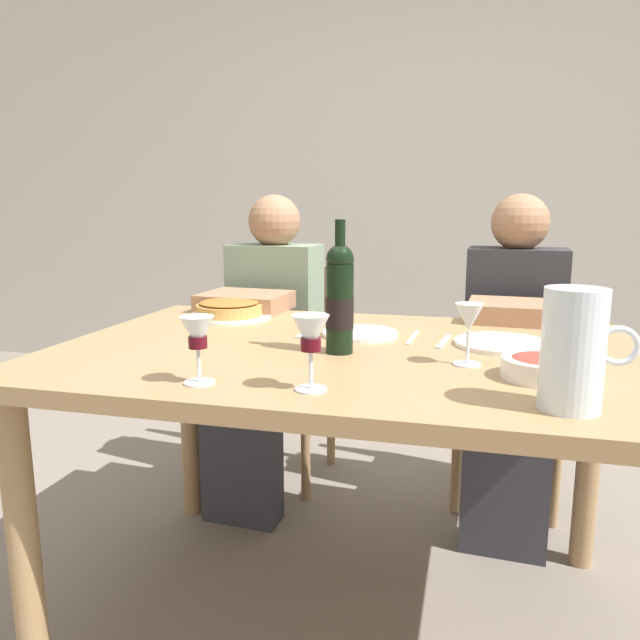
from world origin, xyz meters
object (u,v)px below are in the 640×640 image
at_px(baked_tart, 229,310).
at_px(wine_glass_left_diner, 198,336).
at_px(salad_bowl, 541,366).
at_px(chair_right, 510,369).
at_px(chair_left, 286,356).
at_px(dinner_plate_left_setting, 503,344).
at_px(wine_glass_centre, 469,321).
at_px(wine_glass_right_diner, 313,337).
at_px(wine_bottle, 340,299).
at_px(diner_right, 513,353).
at_px(dining_table, 348,383).
at_px(water_pitcher, 573,357).
at_px(dinner_plate_right_setting, 359,333).
at_px(diner_left, 265,340).

bearing_deg(baked_tart, wine_glass_left_diner, -71.96).
height_order(salad_bowl, chair_right, chair_right).
xyz_separation_m(chair_left, chair_right, (0.90, 0.02, 0.00)).
bearing_deg(chair_left, dinner_plate_left_setting, 141.21).
bearing_deg(wine_glass_centre, salad_bowl, -26.09).
xyz_separation_m(baked_tart, dinner_plate_left_setting, (0.84, -0.19, -0.02)).
relative_size(dinner_plate_left_setting, chair_right, 0.28).
xyz_separation_m(wine_glass_right_diner, chair_left, (-0.45, 1.24, -0.37)).
distance_m(wine_bottle, diner_right, 0.89).
distance_m(dining_table, wine_glass_right_diner, 0.42).
height_order(dining_table, water_pitcher, water_pitcher).
bearing_deg(dining_table, dinner_plate_right_setting, 91.20).
bearing_deg(water_pitcher, dinner_plate_left_setting, 101.10).
bearing_deg(wine_glass_right_diner, diner_right, 66.86).
bearing_deg(dining_table, baked_tart, 145.80).
bearing_deg(dining_table, diner_right, 56.06).
bearing_deg(dinner_plate_right_setting, salad_bowl, -35.71).
xyz_separation_m(dinner_plate_left_setting, diner_left, (-0.84, 0.51, -0.15)).
xyz_separation_m(dining_table, baked_tart, (-0.46, 0.31, 0.12)).
relative_size(water_pitcher, chair_left, 0.25).
distance_m(baked_tart, dinner_plate_right_setting, 0.48).
height_order(wine_bottle, wine_glass_centre, wine_bottle).
distance_m(water_pitcher, wine_glass_right_diner, 0.47).
relative_size(wine_bottle, dinner_plate_right_setting, 1.54).
xyz_separation_m(baked_tart, chair_right, (0.91, 0.58, -0.29)).
bearing_deg(wine_glass_right_diner, diner_left, 114.72).
distance_m(wine_glass_centre, chair_left, 1.27).
bearing_deg(wine_glass_right_diner, dinner_plate_right_setting, 90.87).
relative_size(baked_tart, diner_right, 0.23).
relative_size(wine_glass_centre, dinner_plate_right_setting, 0.67).
bearing_deg(diner_right, dinner_plate_left_setting, 86.69).
bearing_deg(water_pitcher, dinner_plate_right_setting, 132.98).
bearing_deg(chair_right, wine_glass_left_diner, 64.92).
relative_size(wine_glass_left_diner, diner_left, 0.12).
distance_m(wine_bottle, wine_glass_centre, 0.31).
xyz_separation_m(chair_left, diner_right, (0.89, -0.21, 0.12)).
xyz_separation_m(water_pitcher, diner_left, (-0.93, 0.99, -0.24)).
height_order(wine_bottle, chair_left, wine_bottle).
height_order(wine_glass_centre, dinner_plate_right_setting, wine_glass_centre).
distance_m(wine_bottle, chair_right, 1.13).
distance_m(wine_glass_left_diner, chair_right, 1.49).
bearing_deg(chair_right, diner_left, 19.23).
bearing_deg(wine_bottle, salad_bowl, -14.26).
distance_m(water_pitcher, dinner_plate_right_setting, 0.71).
distance_m(wine_bottle, water_pitcher, 0.58).
bearing_deg(chair_right, dinner_plate_right_setting, 61.49).
bearing_deg(dinner_plate_right_setting, diner_left, 133.42).
bearing_deg(diner_left, chair_right, -160.82).
relative_size(baked_tart, diner_left, 0.23).
xyz_separation_m(dining_table, diner_left, (-0.46, 0.63, -0.05)).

